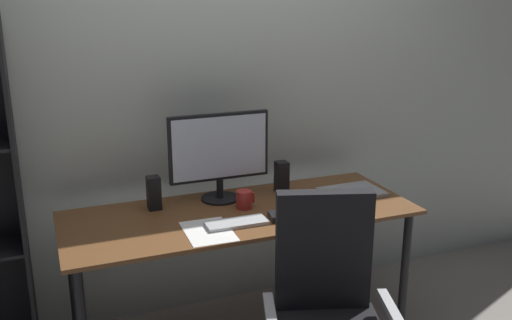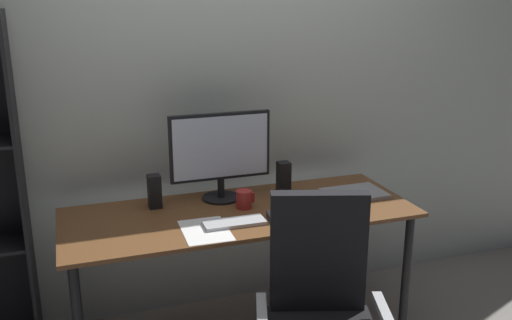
{
  "view_description": "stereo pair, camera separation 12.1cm",
  "coord_description": "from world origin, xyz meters",
  "px_view_note": "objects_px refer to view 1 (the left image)",
  "views": [
    {
      "loc": [
        -0.9,
        -2.48,
        1.79
      ],
      "look_at": [
        0.09,
        0.02,
        0.99
      ],
      "focal_mm": 39.79,
      "sensor_mm": 36.0,
      "label": 1
    },
    {
      "loc": [
        -0.78,
        -2.52,
        1.79
      ],
      "look_at": [
        0.09,
        0.02,
        0.99
      ],
      "focal_mm": 39.79,
      "sensor_mm": 36.0,
      "label": 2
    }
  ],
  "objects_px": {
    "desk": "(241,226)",
    "speaker_right": "(282,177)",
    "keyboard": "(237,223)",
    "monitor": "(219,151)",
    "mouse": "(276,217)",
    "laptop": "(352,192)",
    "coffee_mug": "(244,199)",
    "speaker_left": "(154,193)"
  },
  "relations": [
    {
      "from": "desk",
      "to": "speaker_right",
      "type": "xyz_separation_m",
      "value": [
        0.31,
        0.19,
        0.17
      ]
    },
    {
      "from": "keyboard",
      "to": "speaker_right",
      "type": "bearing_deg",
      "value": 42.86
    },
    {
      "from": "monitor",
      "to": "speaker_right",
      "type": "xyz_separation_m",
      "value": [
        0.35,
        -0.01,
        -0.18
      ]
    },
    {
      "from": "mouse",
      "to": "speaker_right",
      "type": "xyz_separation_m",
      "value": [
        0.19,
        0.35,
        0.07
      ]
    },
    {
      "from": "monitor",
      "to": "keyboard",
      "type": "relative_size",
      "value": 1.82
    },
    {
      "from": "mouse",
      "to": "keyboard",
      "type": "bearing_deg",
      "value": -174.06
    },
    {
      "from": "desk",
      "to": "monitor",
      "type": "bearing_deg",
      "value": 102.25
    },
    {
      "from": "keyboard",
      "to": "speaker_right",
      "type": "xyz_separation_m",
      "value": [
        0.38,
        0.34,
        0.08
      ]
    },
    {
      "from": "laptop",
      "to": "speaker_right",
      "type": "bearing_deg",
      "value": 151.74
    },
    {
      "from": "speaker_right",
      "to": "keyboard",
      "type": "bearing_deg",
      "value": -138.11
    },
    {
      "from": "monitor",
      "to": "laptop",
      "type": "relative_size",
      "value": 1.65
    },
    {
      "from": "desk",
      "to": "speaker_right",
      "type": "height_order",
      "value": "speaker_right"
    },
    {
      "from": "mouse",
      "to": "laptop",
      "type": "bearing_deg",
      "value": 27.29
    },
    {
      "from": "keyboard",
      "to": "coffee_mug",
      "type": "height_order",
      "value": "coffee_mug"
    },
    {
      "from": "speaker_left",
      "to": "monitor",
      "type": "bearing_deg",
      "value": 1.29
    },
    {
      "from": "laptop",
      "to": "speaker_left",
      "type": "xyz_separation_m",
      "value": [
        -1.03,
        0.18,
        0.07
      ]
    },
    {
      "from": "coffee_mug",
      "to": "speaker_right",
      "type": "bearing_deg",
      "value": 29.34
    },
    {
      "from": "speaker_right",
      "to": "mouse",
      "type": "bearing_deg",
      "value": -118.18
    },
    {
      "from": "desk",
      "to": "coffee_mug",
      "type": "distance_m",
      "value": 0.13
    },
    {
      "from": "desk",
      "to": "speaker_right",
      "type": "bearing_deg",
      "value": 31.23
    },
    {
      "from": "desk",
      "to": "monitor",
      "type": "relative_size",
      "value": 3.3
    },
    {
      "from": "laptop",
      "to": "speaker_left",
      "type": "height_order",
      "value": "speaker_left"
    },
    {
      "from": "keyboard",
      "to": "speaker_right",
      "type": "relative_size",
      "value": 1.71
    },
    {
      "from": "monitor",
      "to": "speaker_left",
      "type": "relative_size",
      "value": 3.11
    },
    {
      "from": "keyboard",
      "to": "mouse",
      "type": "distance_m",
      "value": 0.2
    },
    {
      "from": "keyboard",
      "to": "coffee_mug",
      "type": "xyz_separation_m",
      "value": [
        0.11,
        0.19,
        0.04
      ]
    },
    {
      "from": "coffee_mug",
      "to": "laptop",
      "type": "height_order",
      "value": "coffee_mug"
    },
    {
      "from": "monitor",
      "to": "keyboard",
      "type": "height_order",
      "value": "monitor"
    },
    {
      "from": "coffee_mug",
      "to": "speaker_left",
      "type": "distance_m",
      "value": 0.45
    },
    {
      "from": "mouse",
      "to": "speaker_left",
      "type": "height_order",
      "value": "speaker_left"
    },
    {
      "from": "speaker_left",
      "to": "speaker_right",
      "type": "distance_m",
      "value": 0.7
    },
    {
      "from": "laptop",
      "to": "keyboard",
      "type": "bearing_deg",
      "value": -167.53
    },
    {
      "from": "monitor",
      "to": "speaker_right",
      "type": "relative_size",
      "value": 3.11
    },
    {
      "from": "desk",
      "to": "monitor",
      "type": "distance_m",
      "value": 0.4
    },
    {
      "from": "desk",
      "to": "coffee_mug",
      "type": "bearing_deg",
      "value": 44.57
    },
    {
      "from": "coffee_mug",
      "to": "laptop",
      "type": "distance_m",
      "value": 0.61
    },
    {
      "from": "monitor",
      "to": "keyboard",
      "type": "xyz_separation_m",
      "value": [
        -0.04,
        -0.35,
        -0.25
      ]
    },
    {
      "from": "mouse",
      "to": "coffee_mug",
      "type": "distance_m",
      "value": 0.22
    },
    {
      "from": "monitor",
      "to": "speaker_left",
      "type": "height_order",
      "value": "monitor"
    },
    {
      "from": "speaker_left",
      "to": "speaker_right",
      "type": "relative_size",
      "value": 1.0
    },
    {
      "from": "keyboard",
      "to": "laptop",
      "type": "distance_m",
      "value": 0.74
    },
    {
      "from": "mouse",
      "to": "speaker_left",
      "type": "xyz_separation_m",
      "value": [
        -0.51,
        0.35,
        0.07
      ]
    }
  ]
}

